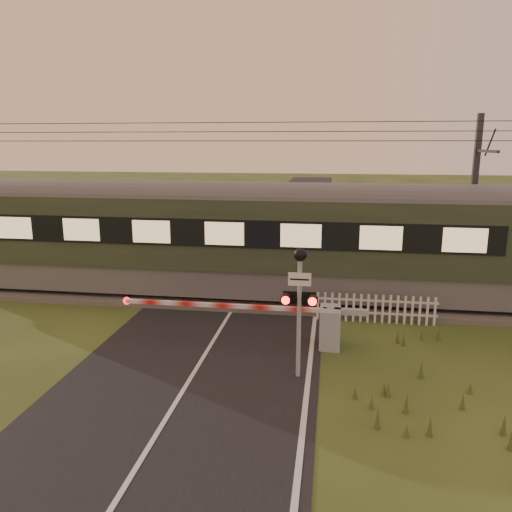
% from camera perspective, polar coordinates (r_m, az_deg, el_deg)
% --- Properties ---
extents(ground, '(160.00, 160.00, 0.00)m').
position_cam_1_polar(ground, '(12.15, -7.60, -13.94)').
color(ground, '#2D3C17').
rests_on(ground, ground).
extents(road, '(6.00, 140.00, 0.03)m').
position_cam_1_polar(road, '(11.94, -7.83, -14.39)').
color(road, black).
rests_on(road, ground).
extents(track_bed, '(140.00, 3.40, 0.39)m').
position_cam_1_polar(track_bed, '(18.00, -1.84, -4.56)').
color(track_bed, '#47423D').
rests_on(track_bed, ground).
extents(overhead_wires, '(120.00, 0.62, 0.62)m').
position_cam_1_polar(overhead_wires, '(17.18, -1.98, 13.76)').
color(overhead_wires, black).
rests_on(overhead_wires, ground).
extents(boom_gate, '(6.89, 0.85, 1.13)m').
position_cam_1_polar(boom_gate, '(13.80, 7.08, -7.74)').
color(boom_gate, gray).
rests_on(boom_gate, ground).
extents(crossing_signal, '(0.80, 0.34, 3.13)m').
position_cam_1_polar(crossing_signal, '(11.48, 5.00, -3.89)').
color(crossing_signal, gray).
rests_on(crossing_signal, ground).
extents(picket_fence, '(3.75, 0.08, 0.90)m').
position_cam_1_polar(picket_fence, '(15.86, 13.48, -5.87)').
color(picket_fence, silver).
rests_on(picket_fence, ground).
extents(catenary_mast, '(0.20, 2.45, 6.46)m').
position_cam_1_polar(catenary_mast, '(19.88, 23.58, 5.77)').
color(catenary_mast, '#2D2D30').
rests_on(catenary_mast, ground).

